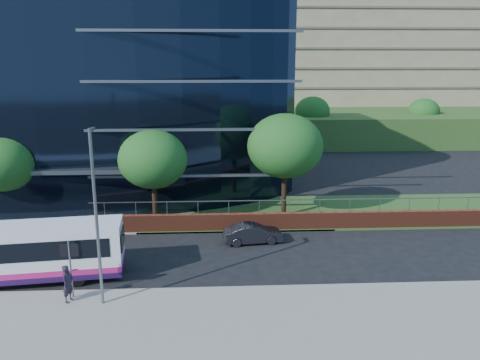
{
  "coord_description": "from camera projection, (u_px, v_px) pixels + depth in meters",
  "views": [
    {
      "loc": [
        11.27,
        -21.78,
        10.76
      ],
      "look_at": [
        12.77,
        8.0,
        3.3
      ],
      "focal_mm": 35.0,
      "sensor_mm": 36.0,
      "label": 1
    }
  ],
  "objects": [
    {
      "name": "tree_dist_e",
      "position": [
        312.0,
        111.0,
        61.99
      ],
      "size": [
        4.62,
        4.62,
        6.51
      ],
      "color": "black",
      "rests_on": "ground"
    },
    {
      "name": "street_sign",
      "position": [
        70.0,
        257.0,
        21.33
      ],
      "size": [
        0.85,
        0.09,
        2.8
      ],
      "color": "slate",
      "rests_on": "pavement_near"
    },
    {
      "name": "apartment_block",
      "position": [
        341.0,
        61.0,
        77.46
      ],
      "size": [
        60.0,
        42.0,
        30.0
      ],
      "color": "#2D511E",
      "rests_on": "ground"
    },
    {
      "name": "tree_far_d",
      "position": [
        285.0,
        146.0,
        32.37
      ],
      "size": [
        5.28,
        5.28,
        7.44
      ],
      "color": "black",
      "rests_on": "ground"
    },
    {
      "name": "grass_verge",
      "position": [
        388.0,
        210.0,
        34.98
      ],
      "size": [
        36.0,
        8.0,
        0.12
      ],
      "primitive_type": "cube",
      "color": "#2D511E",
      "rests_on": "ground"
    },
    {
      "name": "tree_far_b",
      "position": [
        3.0,
        164.0,
        31.2
      ],
      "size": [
        4.29,
        4.29,
        6.05
      ],
      "color": "black",
      "rests_on": "ground"
    },
    {
      "name": "pedestrian",
      "position": [
        68.0,
        283.0,
        21.24
      ],
      "size": [
        0.59,
        0.74,
        1.77
      ],
      "primitive_type": "imported",
      "rotation": [
        0.0,
        0.0,
        1.28
      ],
      "color": "#261D2B",
      "rests_on": "pavement_near"
    },
    {
      "name": "streetlight_east",
      "position": [
        96.0,
        213.0,
        20.27
      ],
      "size": [
        0.15,
        0.77,
        8.0
      ],
      "color": "slate",
      "rests_on": "pavement_near"
    },
    {
      "name": "city_bus",
      "position": [
        16.0,
        253.0,
        23.41
      ],
      "size": [
        10.92,
        3.68,
        2.9
      ],
      "rotation": [
        0.0,
        0.0,
        0.12
      ],
      "color": "white",
      "rests_on": "ground"
    },
    {
      "name": "tree_far_c",
      "position": [
        153.0,
        159.0,
        31.13
      ],
      "size": [
        4.62,
        4.62,
        6.51
      ],
      "color": "black",
      "rests_on": "ground"
    },
    {
      "name": "glass_office",
      "position": [
        43.0,
        95.0,
        41.23
      ],
      "size": [
        44.0,
        23.1,
        16.0
      ],
      "color": "black",
      "rests_on": "ground"
    },
    {
      "name": "tree_dist_f",
      "position": [
        424.0,
        112.0,
        64.78
      ],
      "size": [
        4.29,
        4.29,
        6.05
      ],
      "color": "black",
      "rests_on": "ground"
    },
    {
      "name": "retaining_wall",
      "position": [
        349.0,
        220.0,
        31.06
      ],
      "size": [
        34.0,
        0.4,
        2.11
      ],
      "color": "maroon",
      "rests_on": "ground"
    },
    {
      "name": "parked_car",
      "position": [
        253.0,
        234.0,
        28.7
      ],
      "size": [
        3.77,
        1.72,
        1.2
      ],
      "primitive_type": "imported",
      "rotation": [
        0.0,
        0.0,
        1.7
      ],
      "color": "black",
      "rests_on": "ground"
    }
  ]
}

